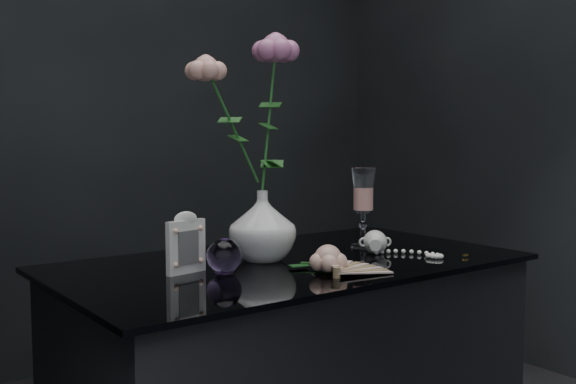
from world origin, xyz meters
TOP-DOWN VIEW (x-y plane):
  - vase at (-0.05, 0.09)m, footprint 0.20×0.20m
  - wine_glass at (0.25, 0.08)m, footprint 0.07×0.07m
  - picture_frame at (-0.26, 0.06)m, footprint 0.11×0.09m
  - paperweight at (-0.19, 0.02)m, footprint 0.08×0.08m
  - paper_fan at (-0.04, -0.15)m, footprint 0.27×0.22m
  - loose_rose at (-0.02, -0.11)m, footprint 0.18×0.21m
  - pearl_jar at (0.22, 0.00)m, footprint 0.27×0.28m
  - roses at (-0.09, 0.08)m, footprint 0.28×0.13m

SIDE VIEW (x-z plane):
  - paper_fan at x=-0.04m, z-range 0.76..0.79m
  - loose_rose at x=-0.02m, z-range 0.76..0.82m
  - pearl_jar at x=0.22m, z-range 0.76..0.82m
  - paperweight at x=-0.19m, z-range 0.76..0.83m
  - picture_frame at x=-0.26m, z-range 0.76..0.89m
  - vase at x=-0.05m, z-range 0.76..0.92m
  - wine_glass at x=0.25m, z-range 0.76..0.96m
  - roses at x=-0.09m, z-range 0.90..1.31m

